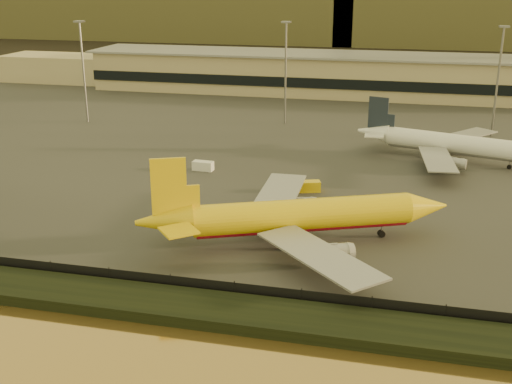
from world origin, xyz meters
TOP-DOWN VIEW (x-y plane):
  - ground at (0.00, 0.00)m, footprint 900.00×900.00m
  - embankment at (0.00, -17.00)m, footprint 320.00×7.00m
  - tarmac at (0.00, 95.00)m, footprint 320.00×220.00m
  - perimeter_fence at (0.00, -13.00)m, footprint 300.00×0.05m
  - terminal_building at (-14.52, 125.55)m, footprint 202.00×25.00m
  - apron_light_masts at (15.00, 75.00)m, footprint 152.20×12.20m
  - dhl_cargo_jet at (6.25, 5.22)m, footprint 43.09×40.80m
  - white_narrowbody_jet at (29.70, 54.18)m, footprint 40.05×38.18m
  - gse_vehicle_yellow at (4.28, 28.17)m, footprint 4.54×3.08m
  - gse_vehicle_white at (-17.74, 36.03)m, footprint 4.13×2.09m

SIDE VIEW (x-z plane):
  - ground at x=0.00m, z-range 0.00..0.00m
  - tarmac at x=0.00m, z-range 0.00..0.20m
  - embankment at x=0.00m, z-range 0.00..1.40m
  - gse_vehicle_white at x=-17.74m, z-range 0.20..2.00m
  - gse_vehicle_yellow at x=4.28m, z-range 0.20..2.08m
  - perimeter_fence at x=0.00m, z-range 0.20..2.40m
  - white_narrowbody_jet at x=29.70m, z-range -2.16..9.55m
  - dhl_cargo_jet at x=6.25m, z-range -2.52..10.99m
  - terminal_building at x=-14.52m, z-range -0.05..12.55m
  - apron_light_masts at x=15.00m, z-range 3.00..28.40m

